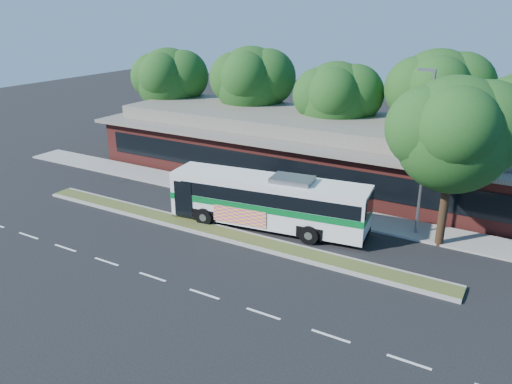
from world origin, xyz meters
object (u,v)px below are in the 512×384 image
sedan (187,159)px  sidewalk_tree (464,133)px  transit_bus (269,198)px

sedan → sidewalk_tree: (20.42, -4.01, 5.43)m
sedan → sidewalk_tree: bearing=-80.3°
sedan → transit_bus: bearing=-100.5°
sedan → sidewalk_tree: size_ratio=0.57×
transit_bus → sedan: 12.91m
transit_bus → sedan: size_ratio=2.29×
transit_bus → sedan: transit_bus is taller
transit_bus → sidewalk_tree: bearing=8.5°
transit_bus → sidewalk_tree: (9.42, 2.67, 4.38)m
transit_bus → sedan: bearing=141.4°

